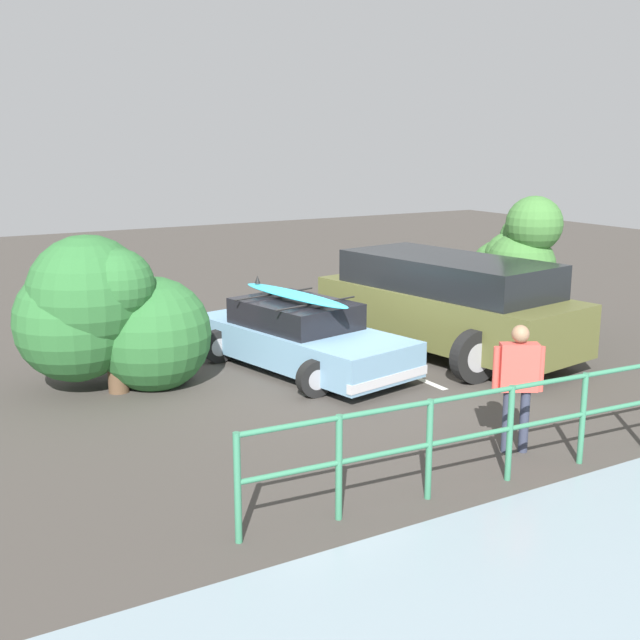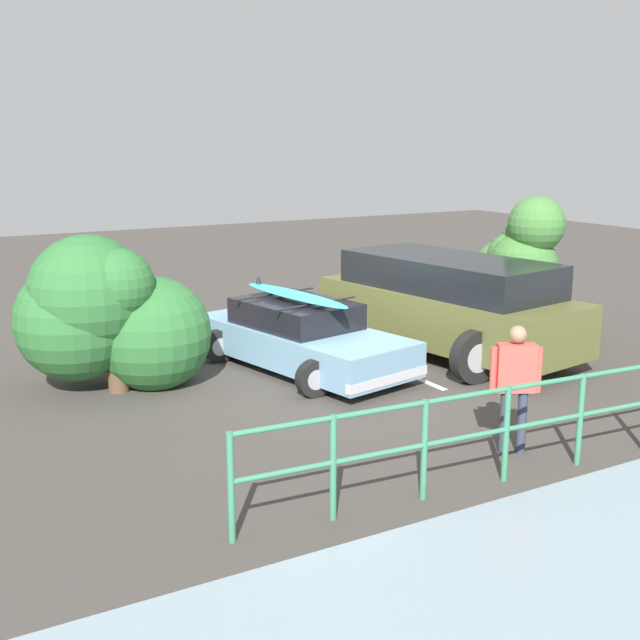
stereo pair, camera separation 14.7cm
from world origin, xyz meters
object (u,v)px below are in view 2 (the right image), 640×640
(bush_near_left, at_px, (106,315))
(bush_near_right, at_px, (517,259))
(person_bystander, at_px, (516,377))
(sedan_car, at_px, (301,336))
(suv_car, at_px, (447,303))

(bush_near_left, relative_size, bush_near_right, 1.07)
(person_bystander, height_order, bush_near_right, bush_near_right)
(sedan_car, distance_m, suv_car, 2.75)
(bush_near_right, bearing_deg, person_bystander, 46.96)
(suv_car, xyz_separation_m, person_bystander, (2.19, 4.06, 0.04))
(person_bystander, bearing_deg, bush_near_right, -133.04)
(sedan_car, distance_m, bush_near_left, 3.16)
(person_bystander, bearing_deg, bush_near_left, -54.64)
(suv_car, bearing_deg, bush_near_right, -166.18)
(suv_car, bearing_deg, bush_near_left, -9.47)
(bush_near_left, distance_m, bush_near_right, 7.85)
(person_bystander, bearing_deg, suv_car, -118.30)
(sedan_car, relative_size, suv_car, 0.82)
(bush_near_left, bearing_deg, person_bystander, 125.36)
(bush_near_left, bearing_deg, sedan_car, 170.74)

